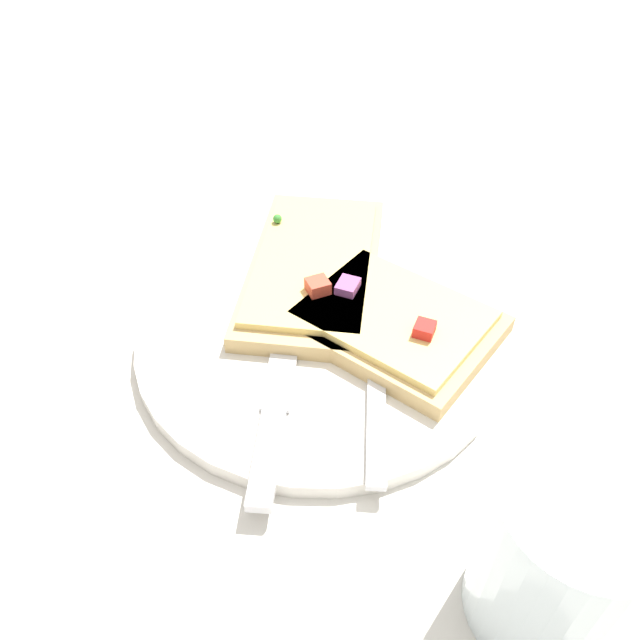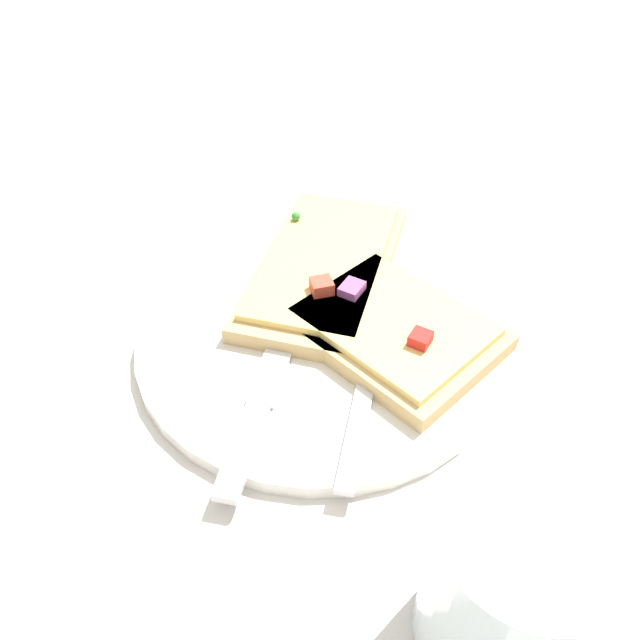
{
  "view_description": "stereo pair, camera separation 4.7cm",
  "coord_description": "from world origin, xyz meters",
  "px_view_note": "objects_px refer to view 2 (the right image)",
  "views": [
    {
      "loc": [
        0.35,
        -0.03,
        0.34
      ],
      "look_at": [
        0.0,
        0.0,
        0.02
      ],
      "focal_mm": 35.0,
      "sensor_mm": 36.0,
      "label": 1
    },
    {
      "loc": [
        0.35,
        0.02,
        0.34
      ],
      "look_at": [
        0.0,
        0.0,
        0.02
      ],
      "focal_mm": 35.0,
      "sensor_mm": 36.0,
      "label": 2
    }
  ],
  "objects_px": {
    "fork": "(372,357)",
    "knife": "(262,397)",
    "plate": "(320,335)",
    "pizza_slice_main": "(319,266)",
    "drinking_glass": "(509,589)",
    "pizza_slice_corner": "(394,328)"
  },
  "relations": [
    {
      "from": "pizza_slice_corner",
      "to": "drinking_glass",
      "type": "distance_m",
      "value": 0.21
    },
    {
      "from": "fork",
      "to": "knife",
      "type": "relative_size",
      "value": 1.07
    },
    {
      "from": "pizza_slice_main",
      "to": "fork",
      "type": "bearing_deg",
      "value": 36.38
    },
    {
      "from": "fork",
      "to": "knife",
      "type": "bearing_deg",
      "value": 128.0
    },
    {
      "from": "plate",
      "to": "pizza_slice_main",
      "type": "relative_size",
      "value": 1.28
    },
    {
      "from": "drinking_glass",
      "to": "knife",
      "type": "bearing_deg",
      "value": -135.62
    },
    {
      "from": "plate",
      "to": "drinking_glass",
      "type": "height_order",
      "value": "drinking_glass"
    },
    {
      "from": "drinking_glass",
      "to": "pizza_slice_main",
      "type": "bearing_deg",
      "value": -159.12
    },
    {
      "from": "knife",
      "to": "pizza_slice_main",
      "type": "xyz_separation_m",
      "value": [
        -0.14,
        0.03,
        0.01
      ]
    },
    {
      "from": "pizza_slice_main",
      "to": "drinking_glass",
      "type": "xyz_separation_m",
      "value": [
        0.28,
        0.11,
        0.03
      ]
    },
    {
      "from": "knife",
      "to": "drinking_glass",
      "type": "relative_size",
      "value": 1.94
    },
    {
      "from": "plate",
      "to": "knife",
      "type": "bearing_deg",
      "value": -26.07
    },
    {
      "from": "pizza_slice_main",
      "to": "pizza_slice_corner",
      "type": "xyz_separation_m",
      "value": [
        0.07,
        0.06,
        0.0
      ]
    },
    {
      "from": "fork",
      "to": "pizza_slice_corner",
      "type": "height_order",
      "value": "pizza_slice_corner"
    },
    {
      "from": "knife",
      "to": "plate",
      "type": "bearing_deg",
      "value": -17.38
    },
    {
      "from": "pizza_slice_main",
      "to": "drinking_glass",
      "type": "distance_m",
      "value": 0.3
    },
    {
      "from": "pizza_slice_corner",
      "to": "plate",
      "type": "bearing_deg",
      "value": -143.56
    },
    {
      "from": "plate",
      "to": "pizza_slice_corner",
      "type": "bearing_deg",
      "value": 84.26
    },
    {
      "from": "plate",
      "to": "pizza_slice_corner",
      "type": "xyz_separation_m",
      "value": [
        0.01,
        0.06,
        0.02
      ]
    },
    {
      "from": "plate",
      "to": "pizza_slice_main",
      "type": "xyz_separation_m",
      "value": [
        -0.07,
        -0.0,
        0.02
      ]
    },
    {
      "from": "pizza_slice_corner",
      "to": "pizza_slice_main",
      "type": "bearing_deg",
      "value": 171.63
    },
    {
      "from": "plate",
      "to": "knife",
      "type": "xyz_separation_m",
      "value": [
        0.07,
        -0.04,
        0.01
      ]
    }
  ]
}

